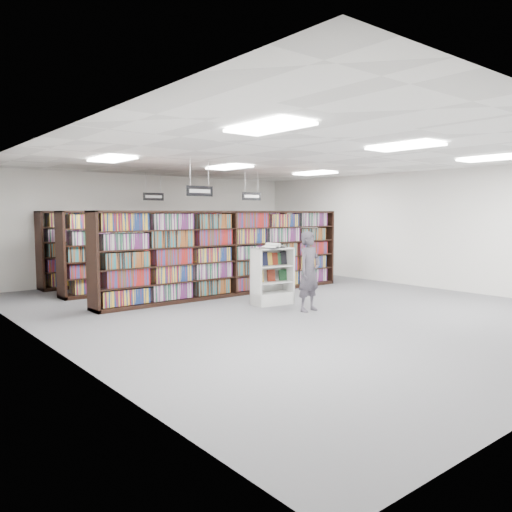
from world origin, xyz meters
TOP-DOWN VIEW (x-y plane):
  - floor at (0.00, 0.00)m, footprint 12.00×12.00m
  - ceiling at (0.00, 0.00)m, footprint 10.00×12.00m
  - wall_back at (0.00, 6.00)m, footprint 10.00×0.10m
  - wall_left at (-5.00, 0.00)m, footprint 0.10×12.00m
  - wall_right at (5.00, 0.00)m, footprint 0.10×12.00m
  - bookshelf_row_near at (0.00, 2.00)m, footprint 7.00×0.60m
  - bookshelf_row_mid at (0.00, 4.00)m, footprint 7.00×0.60m
  - bookshelf_row_far at (0.00, 5.70)m, footprint 7.00×0.60m
  - aisle_sign_left at (-1.50, 1.00)m, footprint 0.65×0.02m
  - aisle_sign_right at (1.50, 3.00)m, footprint 0.65×0.02m
  - aisle_sign_center at (-0.50, 5.00)m, footprint 0.65×0.02m
  - troffer_front_left at (-3.00, -3.00)m, footprint 0.60×1.20m
  - troffer_front_center at (0.00, -3.00)m, footprint 0.60×1.20m
  - troffer_front_right at (3.00, -3.00)m, footprint 0.60×1.20m
  - troffer_back_left at (-3.00, 2.00)m, footprint 0.60×1.20m
  - troffer_back_center at (0.00, 2.00)m, footprint 0.60×1.20m
  - troffer_back_right at (3.00, 2.00)m, footprint 0.60×1.20m
  - endcap_display at (-0.01, 0.39)m, footprint 0.96×0.57m
  - open_book at (0.01, 0.34)m, footprint 0.76×0.60m
  - shopper at (0.09, -0.70)m, footprint 0.65×0.47m

SIDE VIEW (x-z plane):
  - floor at x=0.00m, z-range 0.00..0.00m
  - endcap_display at x=-0.01m, z-range -0.19..1.09m
  - shopper at x=0.09m, z-range 0.00..1.67m
  - bookshelf_row_near at x=0.00m, z-range 0.00..2.10m
  - bookshelf_row_mid at x=0.00m, z-range 0.00..2.10m
  - bookshelf_row_far at x=0.00m, z-range 0.00..2.10m
  - open_book at x=0.01m, z-range 1.24..1.37m
  - wall_back at x=0.00m, z-range 0.00..3.20m
  - wall_left at x=-5.00m, z-range 0.00..3.20m
  - wall_right at x=5.00m, z-range 0.00..3.20m
  - aisle_sign_left at x=-1.50m, z-range 2.13..2.93m
  - aisle_sign_right at x=1.50m, z-range 2.13..2.93m
  - aisle_sign_center at x=-0.50m, z-range 2.13..2.93m
  - troffer_front_left at x=-3.00m, z-range 3.14..3.18m
  - troffer_front_center at x=0.00m, z-range 3.14..3.18m
  - troffer_front_right at x=3.00m, z-range 3.14..3.18m
  - troffer_back_left at x=-3.00m, z-range 3.14..3.18m
  - troffer_back_center at x=0.00m, z-range 3.14..3.18m
  - troffer_back_right at x=3.00m, z-range 3.14..3.18m
  - ceiling at x=0.00m, z-range 3.15..3.25m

